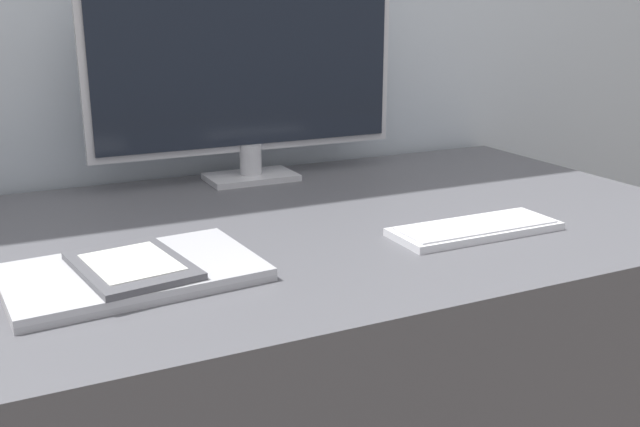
% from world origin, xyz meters
% --- Properties ---
extents(desk, '(1.36, 0.79, 0.73)m').
position_xyz_m(desk, '(0.00, 0.13, 0.36)').
color(desk, '#4C4C51').
rests_on(desk, ground_plane).
extents(monitor, '(0.63, 0.11, 0.40)m').
position_xyz_m(monitor, '(0.02, 0.44, 0.94)').
color(monitor, '#B7B7BC').
rests_on(monitor, desk).
extents(keyboard, '(0.27, 0.10, 0.01)m').
position_xyz_m(keyboard, '(0.21, -0.05, 0.73)').
color(keyboard, silver).
rests_on(keyboard, desk).
extents(laptop, '(0.33, 0.22, 0.02)m').
position_xyz_m(laptop, '(-0.31, -0.01, 0.74)').
color(laptop, '#A3A3A8').
rests_on(laptop, desk).
extents(ereader, '(0.15, 0.20, 0.01)m').
position_xyz_m(ereader, '(-0.31, -0.02, 0.75)').
color(ereader, '#4C4C51').
rests_on(ereader, laptop).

